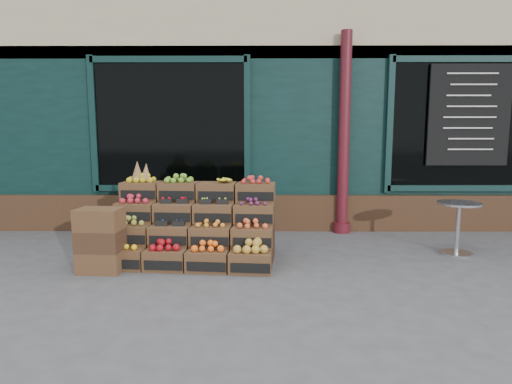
{
  "coord_description": "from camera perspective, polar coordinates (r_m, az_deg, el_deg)",
  "views": [
    {
      "loc": [
        -0.16,
        -4.85,
        1.6
      ],
      "look_at": [
        -0.2,
        0.7,
        0.85
      ],
      "focal_mm": 30.0,
      "sensor_mm": 36.0,
      "label": 1
    }
  ],
  "objects": [
    {
      "name": "shop_facade",
      "position": [
        9.99,
        1.35,
        12.29
      ],
      "size": [
        12.0,
        6.24,
        4.8
      ],
      "color": "black",
      "rests_on": "ground"
    },
    {
      "name": "bistro_table",
      "position": [
        6.3,
        25.34,
        -3.65
      ],
      "size": [
        0.56,
        0.56,
        0.71
      ],
      "rotation": [
        0.0,
        0.0,
        0.06
      ],
      "color": "silver",
      "rests_on": "ground"
    },
    {
      "name": "spare_crates",
      "position": [
        5.33,
        -20.02,
        -6.07
      ],
      "size": [
        0.52,
        0.38,
        0.75
      ],
      "rotation": [
        0.0,
        0.0,
        -0.07
      ],
      "color": "#523620",
      "rests_on": "ground"
    },
    {
      "name": "ground",
      "position": [
        5.11,
        2.23,
        -10.56
      ],
      "size": [
        60.0,
        60.0,
        0.0
      ],
      "primitive_type": "plane",
      "color": "#4C4C4F",
      "rests_on": "ground"
    },
    {
      "name": "shopkeeper",
      "position": [
        7.79,
        -11.26,
        3.21
      ],
      "size": [
        0.84,
        0.67,
        2.02
      ],
      "primitive_type": "imported",
      "rotation": [
        0.0,
        0.0,
        2.86
      ],
      "color": "#1A5C24",
      "rests_on": "ground"
    },
    {
      "name": "crate_display",
      "position": [
        5.52,
        -8.23,
        -5.06
      ],
      "size": [
        2.09,
        1.15,
        1.26
      ],
      "rotation": [
        0.0,
        0.0,
        -0.09
      ],
      "color": "#523620",
      "rests_on": "ground"
    }
  ]
}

